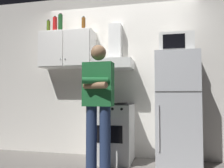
# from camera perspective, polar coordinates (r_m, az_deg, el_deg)

# --- Properties ---
(ground_plane) EXTENTS (7.00, 7.00, 0.00)m
(ground_plane) POSITION_cam_1_polar(r_m,az_deg,el_deg) (3.51, 0.00, -19.08)
(ground_plane) COLOR slate
(back_wall_tiled) EXTENTS (4.80, 0.10, 2.70)m
(back_wall_tiled) POSITION_cam_1_polar(r_m,az_deg,el_deg) (3.98, 1.93, 2.45)
(back_wall_tiled) COLOR silver
(back_wall_tiled) RESTS_ON ground_plane
(upper_cabinet) EXTENTS (0.90, 0.37, 0.60)m
(upper_cabinet) POSITION_cam_1_polar(r_m,az_deg,el_deg) (4.07, -10.65, 8.06)
(upper_cabinet) COLOR white
(stove_oven) EXTENTS (0.60, 0.62, 0.87)m
(stove_oven) POSITION_cam_1_polar(r_m,az_deg,el_deg) (3.67, 0.11, -11.47)
(stove_oven) COLOR white
(stove_oven) RESTS_ON ground_plane
(range_hood) EXTENTS (0.60, 0.44, 0.75)m
(range_hood) POSITION_cam_1_polar(r_m,az_deg,el_deg) (3.80, 0.53, 6.46)
(range_hood) COLOR white
(refrigerator) EXTENTS (0.60, 0.62, 1.60)m
(refrigerator) POSITION_cam_1_polar(r_m,az_deg,el_deg) (3.55, 15.33, -5.69)
(refrigerator) COLOR silver
(refrigerator) RESTS_ON ground_plane
(microwave) EXTENTS (0.48, 0.37, 0.28)m
(microwave) POSITION_cam_1_polar(r_m,az_deg,el_deg) (3.64, 15.12, 9.27)
(microwave) COLOR silver
(microwave) RESTS_ON refrigerator
(person_standing) EXTENTS (0.38, 0.33, 1.64)m
(person_standing) POSITION_cam_1_polar(r_m,az_deg,el_deg) (3.05, -3.33, -4.37)
(person_standing) COLOR navy
(person_standing) RESTS_ON ground_plane
(bottle_soda_red) EXTENTS (0.07, 0.07, 0.30)m
(bottle_soda_red) POSITION_cam_1_polar(r_m,az_deg,el_deg) (4.31, -13.50, 13.53)
(bottle_soda_red) COLOR red
(bottle_soda_red) RESTS_ON upper_cabinet
(bottle_wine_green) EXTENTS (0.07, 0.07, 0.32)m
(bottle_wine_green) POSITION_cam_1_polar(r_m,az_deg,el_deg) (4.23, -12.26, 14.00)
(bottle_wine_green) COLOR #19471E
(bottle_wine_green) RESTS_ON upper_cabinet
(bottle_beer_brown) EXTENTS (0.06, 0.06, 0.25)m
(bottle_beer_brown) POSITION_cam_1_polar(r_m,az_deg,el_deg) (4.11, -6.84, 13.96)
(bottle_beer_brown) COLOR brown
(bottle_beer_brown) RESTS_ON upper_cabinet
(bottle_olive_oil) EXTENTS (0.06, 0.06, 0.24)m
(bottle_olive_oil) POSITION_cam_1_polar(r_m,az_deg,el_deg) (4.35, -14.98, 13.02)
(bottle_olive_oil) COLOR #4C6B19
(bottle_olive_oil) RESTS_ON upper_cabinet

